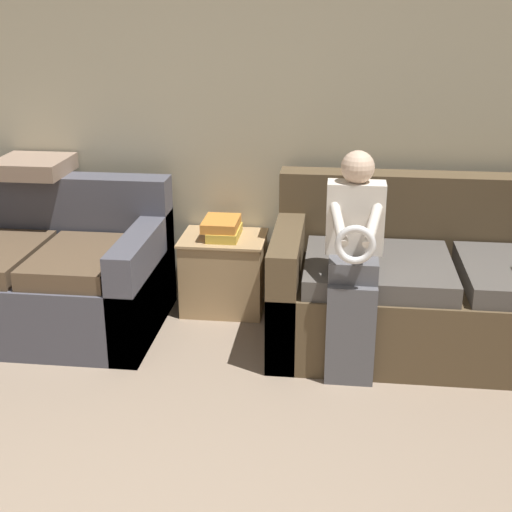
{
  "coord_description": "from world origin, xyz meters",
  "views": [
    {
      "loc": [
        0.68,
        -1.36,
        1.91
      ],
      "look_at": [
        0.3,
        1.82,
        0.73
      ],
      "focal_mm": 50.0,
      "sensor_mm": 36.0,
      "label": 1
    }
  ],
  "objects_px": {
    "couch_side": "(48,277)",
    "child_left_seated": "(354,257)",
    "throw_pillow": "(33,166)",
    "couch_main": "(451,290)",
    "book_stack": "(223,228)",
    "side_shelf": "(224,272)"
  },
  "relations": [
    {
      "from": "couch_main",
      "to": "book_stack",
      "type": "bearing_deg",
      "value": 167.7
    },
    {
      "from": "throw_pillow",
      "to": "couch_main",
      "type": "bearing_deg",
      "value": -6.63
    },
    {
      "from": "child_left_seated",
      "to": "throw_pillow",
      "type": "height_order",
      "value": "child_left_seated"
    },
    {
      "from": "child_left_seated",
      "to": "throw_pillow",
      "type": "relative_size",
      "value": 2.74
    },
    {
      "from": "book_stack",
      "to": "child_left_seated",
      "type": "bearing_deg",
      "value": -41.94
    },
    {
      "from": "side_shelf",
      "to": "throw_pillow",
      "type": "height_order",
      "value": "throw_pillow"
    },
    {
      "from": "couch_main",
      "to": "side_shelf",
      "type": "xyz_separation_m",
      "value": [
        -1.36,
        0.3,
        -0.07
      ]
    },
    {
      "from": "child_left_seated",
      "to": "side_shelf",
      "type": "height_order",
      "value": "child_left_seated"
    },
    {
      "from": "couch_side",
      "to": "book_stack",
      "type": "distance_m",
      "value": 1.1
    },
    {
      "from": "couch_side",
      "to": "book_stack",
      "type": "bearing_deg",
      "value": 18.6
    },
    {
      "from": "couch_side",
      "to": "child_left_seated",
      "type": "relative_size",
      "value": 1.15
    },
    {
      "from": "couch_side",
      "to": "throw_pillow",
      "type": "bearing_deg",
      "value": 117.65
    },
    {
      "from": "couch_main",
      "to": "couch_side",
      "type": "xyz_separation_m",
      "value": [
        -2.38,
        -0.04,
        -0.02
      ]
    },
    {
      "from": "book_stack",
      "to": "throw_pillow",
      "type": "distance_m",
      "value": 1.25
    },
    {
      "from": "book_stack",
      "to": "throw_pillow",
      "type": "height_order",
      "value": "throw_pillow"
    },
    {
      "from": "couch_main",
      "to": "throw_pillow",
      "type": "xyz_separation_m",
      "value": [
        -2.56,
        0.3,
        0.58
      ]
    },
    {
      "from": "couch_side",
      "to": "child_left_seated",
      "type": "height_order",
      "value": "child_left_seated"
    },
    {
      "from": "child_left_seated",
      "to": "throw_pillow",
      "type": "xyz_separation_m",
      "value": [
        -1.99,
        0.72,
        0.25
      ]
    },
    {
      "from": "side_shelf",
      "to": "couch_main",
      "type": "bearing_deg",
      "value": -12.47
    },
    {
      "from": "couch_side",
      "to": "book_stack",
      "type": "xyz_separation_m",
      "value": [
        1.01,
        0.34,
        0.24
      ]
    },
    {
      "from": "couch_side",
      "to": "child_left_seated",
      "type": "bearing_deg",
      "value": -11.7
    },
    {
      "from": "child_left_seated",
      "to": "couch_side",
      "type": "bearing_deg",
      "value": 168.3
    }
  ]
}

